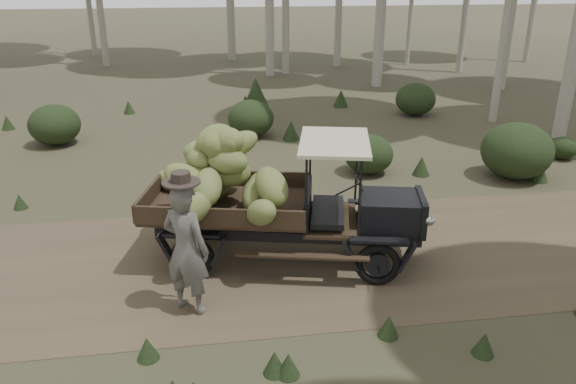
% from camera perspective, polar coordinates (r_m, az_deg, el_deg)
% --- Properties ---
extents(ground, '(120.00, 120.00, 0.00)m').
position_cam_1_polar(ground, '(8.89, -10.07, -7.46)').
color(ground, '#473D2B').
rests_on(ground, ground).
extents(dirt_track, '(70.00, 4.00, 0.01)m').
position_cam_1_polar(dirt_track, '(8.89, -10.07, -7.43)').
color(dirt_track, brown).
rests_on(dirt_track, ground).
extents(banana_truck, '(4.48, 2.53, 2.23)m').
position_cam_1_polar(banana_truck, '(8.49, -4.01, 0.94)').
color(banana_truck, black).
rests_on(banana_truck, ground).
extents(farmer, '(0.79, 0.73, 1.97)m').
position_cam_1_polar(farmer, '(7.41, -10.31, -5.58)').
color(farmer, '#56534E').
rests_on(farmer, ground).
extents(undergrowth, '(21.74, 20.49, 1.40)m').
position_cam_1_polar(undergrowth, '(9.69, 3.29, -1.04)').
color(undergrowth, '#233319').
rests_on(undergrowth, ground).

